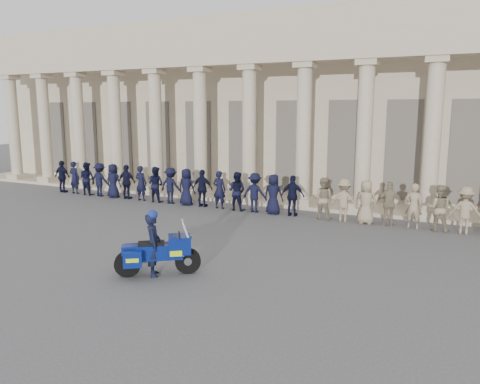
% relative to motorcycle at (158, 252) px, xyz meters
% --- Properties ---
extents(ground, '(90.00, 90.00, 0.00)m').
position_rel_motorcycle_xyz_m(ground, '(-0.64, 1.89, -0.63)').
color(ground, '#4E4E51').
rests_on(ground, ground).
extents(building, '(40.00, 12.50, 9.00)m').
position_rel_motorcycle_xyz_m(building, '(-0.64, 16.64, 3.90)').
color(building, tan).
rests_on(building, ground).
extents(officer_rank, '(21.83, 0.64, 1.68)m').
position_rel_motorcycle_xyz_m(officer_rank, '(-1.39, 8.14, 0.21)').
color(officer_rank, black).
rests_on(officer_rank, ground).
extents(motorcycle, '(1.93, 1.58, 1.45)m').
position_rel_motorcycle_xyz_m(motorcycle, '(0.00, 0.00, 0.00)').
color(motorcycle, black).
rests_on(motorcycle, ground).
extents(rider, '(0.68, 0.73, 1.77)m').
position_rel_motorcycle_xyz_m(rider, '(-0.10, -0.07, 0.25)').
color(rider, black).
rests_on(rider, ground).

